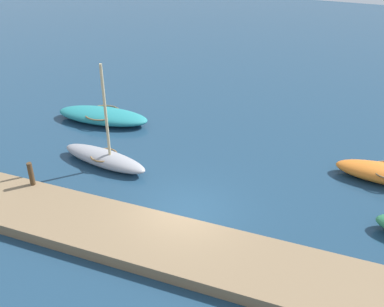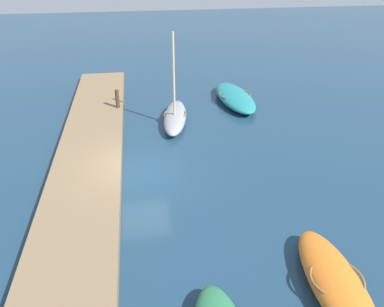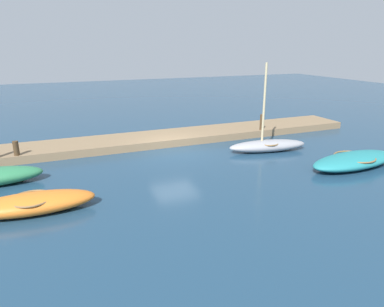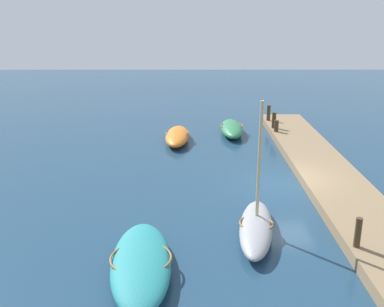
{
  "view_description": "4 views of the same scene",
  "coord_description": "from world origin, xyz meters",
  "views": [
    {
      "loc": [
        5.27,
        -12.98,
        10.84
      ],
      "look_at": [
        -0.79,
        2.72,
        1.06
      ],
      "focal_mm": 42.51,
      "sensor_mm": 36.0,
      "label": 1
    },
    {
      "loc": [
        14.11,
        0.24,
        8.64
      ],
      "look_at": [
        0.47,
        2.21,
        0.98
      ],
      "focal_mm": 36.27,
      "sensor_mm": 36.0,
      "label": 2
    },
    {
      "loc": [
        6.3,
        17.79,
        5.73
      ],
      "look_at": [
        -0.02,
        2.56,
        0.58
      ],
      "focal_mm": 32.8,
      "sensor_mm": 36.0,
      "label": 3
    },
    {
      "loc": [
        -19.13,
        4.37,
        7.71
      ],
      "look_at": [
        1.25,
        4.34,
        1.16
      ],
      "focal_mm": 41.88,
      "sensor_mm": 36.0,
      "label": 4
    }
  ],
  "objects": [
    {
      "name": "motorboat_teal",
      "position": [
        -7.16,
        5.91,
        0.35
      ],
      "size": [
        5.23,
        2.23,
        0.68
      ],
      "rotation": [
        0.0,
        0.0,
        0.08
      ],
      "color": "teal",
      "rests_on": "ground_plane"
    },
    {
      "name": "rowboat_orange",
      "position": [
        7.19,
        5.23,
        0.37
      ],
      "size": [
        4.35,
        1.55,
        0.72
      ],
      "rotation": [
        0.0,
        0.0,
        -0.03
      ],
      "color": "orange",
      "rests_on": "ground_plane"
    },
    {
      "name": "rowboat_grey",
      "position": [
        -4.79,
        2.06,
        0.37
      ],
      "size": [
        4.61,
        1.87,
        4.83
      ],
      "rotation": [
        0.0,
        0.0,
        -0.16
      ],
      "color": "#939399",
      "rests_on": "ground_plane"
    },
    {
      "name": "ground_plane",
      "position": [
        0.0,
        0.0,
        0.0
      ],
      "size": [
        84.0,
        84.0,
        0.0
      ],
      "primitive_type": "plane",
      "color": "navy"
    },
    {
      "name": "dock_platform",
      "position": [
        0.0,
        -2.12,
        0.22
      ],
      "size": [
        25.67,
        2.85,
        0.44
      ],
      "primitive_type": "cube",
      "color": "#846B4C",
      "rests_on": "ground_plane"
    },
    {
      "name": "mooring_post_west",
      "position": [
        -6.33,
        -0.95,
        0.94
      ],
      "size": [
        0.21,
        0.21,
        1.01
      ],
      "primitive_type": "cylinder",
      "color": "#47331E",
      "rests_on": "dock_platform"
    }
  ]
}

